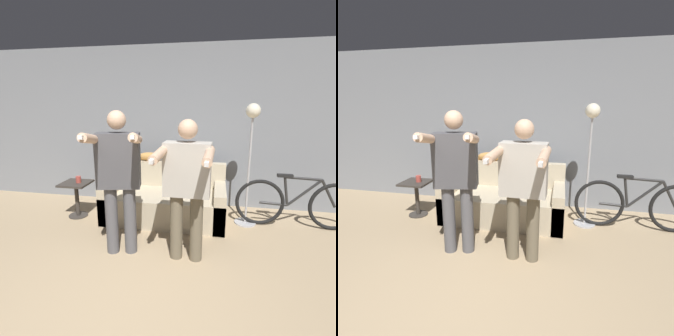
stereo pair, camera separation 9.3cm
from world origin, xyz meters
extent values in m
cube|color=gray|center=(0.00, 2.91, 1.30)|extent=(10.00, 0.05, 2.60)
cube|color=beige|center=(0.16, 2.20, 0.20)|extent=(1.76, 0.89, 0.40)
cube|color=beige|center=(0.16, 2.57, 0.60)|extent=(1.76, 0.14, 0.40)
cube|color=beige|center=(-0.64, 2.20, 0.27)|extent=(0.16, 0.89, 0.54)
cube|color=beige|center=(0.96, 2.20, 0.27)|extent=(0.16, 0.89, 0.54)
cylinder|color=#56565B|center=(-0.26, 1.19, 0.40)|extent=(0.14, 0.14, 0.79)
cylinder|color=#56565B|center=(-0.05, 1.23, 0.40)|extent=(0.14, 0.14, 0.79)
cube|color=#4C4C51|center=(-0.16, 1.21, 1.09)|extent=(0.50, 0.31, 0.60)
sphere|color=#D8AD8C|center=(-0.16, 1.21, 1.52)|extent=(0.20, 0.20, 0.20)
cylinder|color=#D8AD8C|center=(-0.32, 0.92, 1.36)|extent=(0.19, 0.52, 0.17)
cube|color=white|center=(-0.27, 0.68, 1.40)|extent=(0.06, 0.13, 0.06)
cylinder|color=#D8AD8C|center=(0.11, 1.01, 1.36)|extent=(0.19, 0.52, 0.17)
cube|color=white|center=(0.16, 0.77, 1.40)|extent=(0.06, 0.13, 0.06)
cylinder|color=#6B604C|center=(0.48, 1.21, 0.37)|extent=(0.14, 0.14, 0.75)
cylinder|color=#6B604C|center=(0.70, 1.21, 0.37)|extent=(0.14, 0.14, 0.75)
cube|color=#B7B2A8|center=(0.59, 1.21, 1.03)|extent=(0.49, 0.23, 0.56)
sphere|color=#D8AD8C|center=(0.59, 1.21, 1.44)|extent=(0.20, 0.20, 0.20)
cylinder|color=#D8AD8C|center=(0.35, 0.97, 1.23)|extent=(0.11, 0.51, 0.12)
cube|color=white|center=(0.35, 0.72, 1.21)|extent=(0.04, 0.12, 0.04)
cylinder|color=#D8AD8C|center=(0.82, 0.95, 1.23)|extent=(0.11, 0.51, 0.12)
cube|color=white|center=(0.81, 0.70, 1.21)|extent=(0.04, 0.12, 0.04)
ellipsoid|color=tan|center=(-0.15, 2.57, 0.87)|extent=(0.39, 0.14, 0.14)
sphere|color=tan|center=(0.01, 2.57, 0.92)|extent=(0.11, 0.11, 0.11)
ellipsoid|color=tan|center=(-0.36, 2.59, 0.83)|extent=(0.22, 0.04, 0.04)
cone|color=tan|center=(-0.01, 2.55, 0.96)|extent=(0.03, 0.03, 0.03)
cone|color=tan|center=(-0.01, 2.59, 0.96)|extent=(0.03, 0.03, 0.03)
cylinder|color=#B2B2B7|center=(1.34, 2.25, 0.01)|extent=(0.30, 0.30, 0.02)
cylinder|color=#B2B2B7|center=(1.34, 2.25, 0.77)|extent=(0.03, 0.03, 1.54)
sphere|color=white|center=(1.34, 2.25, 1.60)|extent=(0.19, 0.19, 0.19)
cylinder|color=#38332D|center=(-1.18, 2.04, 0.01)|extent=(0.29, 0.29, 0.02)
cylinder|color=#38332D|center=(-1.18, 2.04, 0.26)|extent=(0.06, 0.06, 0.51)
cube|color=#38332D|center=(-1.18, 2.04, 0.53)|extent=(0.41, 0.41, 0.03)
cylinder|color=#B7473D|center=(-1.13, 2.04, 0.59)|extent=(0.08, 0.08, 0.10)
torus|color=black|center=(1.52, 2.25, 0.34)|extent=(0.67, 0.05, 0.67)
cylinder|color=#282828|center=(2.09, 2.25, 0.51)|extent=(0.43, 0.04, 0.41)
cylinder|color=#282828|center=(1.85, 2.25, 0.52)|extent=(0.10, 0.04, 0.41)
cylinder|color=#282828|center=(2.05, 2.25, 0.71)|extent=(0.47, 0.04, 0.05)
cylinder|color=#282828|center=(1.70, 2.25, 0.33)|extent=(0.37, 0.04, 0.05)
cylinder|color=#282828|center=(2.39, 2.25, 0.52)|extent=(0.23, 0.04, 0.39)
cube|color=black|center=(1.82, 2.25, 0.74)|extent=(0.20, 0.07, 0.04)
camera|label=1|loc=(0.88, -1.41, 1.69)|focal=28.00mm
camera|label=2|loc=(0.97, -1.39, 1.69)|focal=28.00mm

